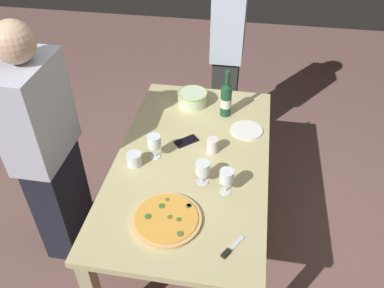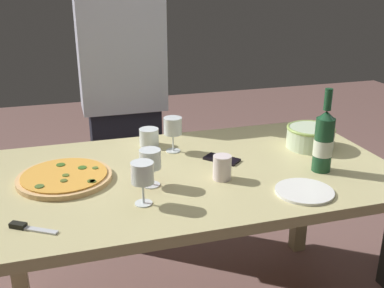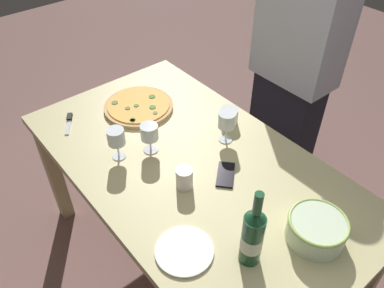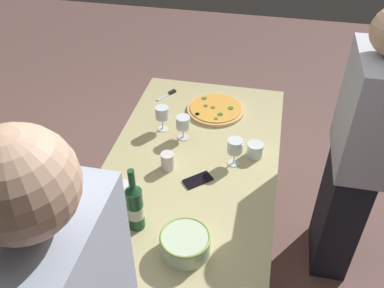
{
  "view_description": "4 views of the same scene",
  "coord_description": "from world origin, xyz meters",
  "views": [
    {
      "loc": [
        -1.71,
        -0.29,
        2.28
      ],
      "look_at": [
        0.0,
        0.0,
        0.86
      ],
      "focal_mm": 36.45,
      "sensor_mm": 36.0,
      "label": 1
    },
    {
      "loc": [
        -0.47,
        -1.58,
        1.48
      ],
      "look_at": [
        0.0,
        0.0,
        0.86
      ],
      "focal_mm": 42.53,
      "sensor_mm": 36.0,
      "label": 2
    },
    {
      "loc": [
        0.94,
        -0.77,
        1.93
      ],
      "look_at": [
        0.0,
        0.0,
        0.86
      ],
      "focal_mm": 36.31,
      "sensor_mm": 36.0,
      "label": 3
    },
    {
      "loc": [
        1.65,
        0.35,
        2.2
      ],
      "look_at": [
        0.0,
        0.0,
        0.86
      ],
      "focal_mm": 39.22,
      "sensor_mm": 36.0,
      "label": 4
    }
  ],
  "objects": [
    {
      "name": "ground_plane",
      "position": [
        0.0,
        0.0,
        0.0
      ],
      "size": [
        8.0,
        8.0,
        0.0
      ],
      "primitive_type": "plane",
      "color": "#7D5852"
    },
    {
      "name": "cup_ceramic",
      "position": [
        -0.11,
        0.32,
        0.79
      ],
      "size": [
        0.09,
        0.09,
        0.08
      ],
      "primitive_type": "cylinder",
      "color": "white",
      "rests_on": "dining_table"
    },
    {
      "name": "dining_table",
      "position": [
        0.0,
        0.0,
        0.66
      ],
      "size": [
        1.6,
        0.9,
        0.75
      ],
      "color": "#C4B980",
      "rests_on": "ground"
    },
    {
      "name": "wine_glass_by_bottle",
      "position": [
        -0.02,
        0.22,
        0.86
      ],
      "size": [
        0.08,
        0.08,
        0.15
      ],
      "color": "white",
      "rests_on": "dining_table"
    },
    {
      "name": "wine_glass_near_pizza",
      "position": [
        -0.18,
        -0.09,
        0.85
      ],
      "size": [
        0.08,
        0.08,
        0.14
      ],
      "color": "white",
      "rests_on": "dining_table"
    },
    {
      "name": "cell_phone",
      "position": [
        0.15,
        0.06,
        0.76
      ],
      "size": [
        0.15,
        0.15,
        0.01
      ],
      "primitive_type": "cube",
      "rotation": [
        0.0,
        0.0,
        3.87
      ],
      "color": "black",
      "rests_on": "dining_table"
    },
    {
      "name": "side_plate",
      "position": [
        0.33,
        -0.3,
        0.76
      ],
      "size": [
        0.21,
        0.21,
        0.01
      ],
      "primitive_type": "cylinder",
      "color": "white",
      "rests_on": "dining_table"
    },
    {
      "name": "pizza",
      "position": [
        -0.49,
        0.05,
        0.76
      ],
      "size": [
        0.35,
        0.35,
        0.03
      ],
      "color": "#E1B174",
      "rests_on": "dining_table"
    },
    {
      "name": "person_guest_left",
      "position": [
        -0.14,
        0.84,
        0.8
      ],
      "size": [
        0.44,
        0.24,
        1.59
      ],
      "rotation": [
        0.0,
        0.0,
        -1.4
      ],
      "color": "black",
      "rests_on": "ground"
    },
    {
      "name": "wine_bottle",
      "position": [
        0.49,
        -0.15,
        0.87
      ],
      "size": [
        0.07,
        0.07,
        0.33
      ],
      "color": "#194728",
      "rests_on": "dining_table"
    },
    {
      "name": "pizza_knife",
      "position": [
        -0.61,
        -0.28,
        0.76
      ],
      "size": [
        0.15,
        0.1,
        0.02
      ],
      "color": "silver",
      "rests_on": "dining_table"
    },
    {
      "name": "serving_bowl",
      "position": [
        0.58,
        0.09,
        0.8
      ],
      "size": [
        0.21,
        0.21,
        0.1
      ],
      "color": "beige",
      "rests_on": "dining_table"
    },
    {
      "name": "wine_glass_far_left",
      "position": [
        -0.24,
        -0.22,
        0.86
      ],
      "size": [
        0.08,
        0.08,
        0.15
      ],
      "color": "white",
      "rests_on": "dining_table"
    },
    {
      "name": "cup_amber",
      "position": [
        0.09,
        -0.11,
        0.8
      ],
      "size": [
        0.07,
        0.07,
        0.09
      ],
      "primitive_type": "cylinder",
      "color": "silver",
      "rests_on": "dining_table"
    }
  ]
}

